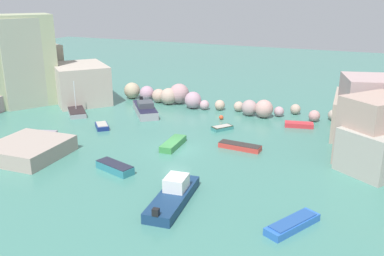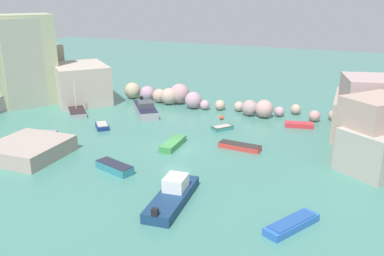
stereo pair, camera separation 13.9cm
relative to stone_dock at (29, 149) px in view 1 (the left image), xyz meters
name	(u,v)px [view 1 (the left image)]	position (x,y,z in m)	size (l,w,h in m)	color
cove_water	(176,149)	(11.57, 7.26, -0.71)	(160.00, 160.00, 0.00)	#427F71
cliff_headland_left	(27,70)	(-14.88, 15.38, 3.72)	(19.76, 17.97, 11.81)	#9DA581
rock_breakwater	(242,103)	(13.44, 22.51, 0.41)	(35.45, 4.74, 2.72)	tan
stone_dock	(29,149)	(0.00, 0.00, 0.00)	(6.14, 6.52, 1.43)	#A49388
channel_buoy	(221,117)	(12.16, 18.35, -0.45)	(0.53, 0.53, 0.53)	#E04C28
moored_boat_0	(240,146)	(17.25, 9.83, -0.44)	(4.19, 1.38, 0.55)	#C53831
moored_boat_1	(145,109)	(2.58, 16.83, -0.09)	(6.01, 6.70, 1.65)	#93929B
moored_boat_2	(44,134)	(-2.91, 5.03, -0.47)	(2.85, 1.97, 0.48)	gray
moored_boat_3	(222,128)	(13.61, 14.77, -0.48)	(2.24, 2.55, 0.43)	teal
moored_boat_4	(299,125)	(21.19, 19.28, -0.46)	(3.33, 1.92, 0.51)	red
moored_boat_5	(174,195)	(16.19, -2.42, -0.15)	(2.80, 6.99, 1.75)	navy
moored_boat_6	(76,111)	(-5.33, 13.33, -0.39)	(4.98, 5.00, 4.12)	#96959B
moored_boat_7	(173,144)	(11.04, 7.77, -0.41)	(1.58, 4.17, 0.61)	#3B8A45
moored_boat_8	(293,224)	(24.80, -2.42, -0.43)	(3.05, 4.37, 0.59)	blue
moored_boat_9	(115,167)	(9.16, 0.44, -0.36)	(3.84, 2.21, 0.71)	teal
moored_boat_10	(102,126)	(1.15, 9.72, -0.45)	(2.55, 2.59, 0.54)	navy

